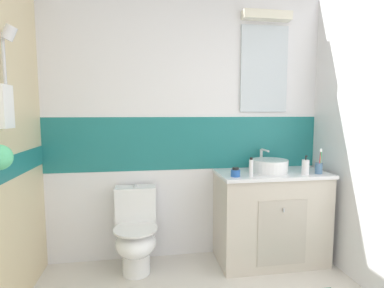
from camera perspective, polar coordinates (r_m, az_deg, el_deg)
wall_back_tiled at (r=2.88m, az=-0.83°, el=3.41°), size 3.20×0.20×2.50m
vanity_cabinet at (r=2.96m, az=14.69°, el=-13.22°), size 1.00×0.52×0.85m
sink_basin at (r=2.84m, az=14.52°, el=-3.94°), size 0.34×0.38×0.20m
toilet at (r=2.76m, az=-10.67°, el=-16.35°), size 0.37×0.50×0.74m
toothbrush_cup at (r=2.89m, az=23.02°, el=-4.08°), size 0.06×0.06×0.23m
soap_dispenser at (r=2.81m, az=20.81°, el=-4.14°), size 0.06×0.06×0.17m
toothpaste_tube_upright at (r=2.58m, az=11.19°, el=-4.45°), size 0.03×0.03×0.17m
hair_gel_jar at (r=2.58m, az=8.29°, el=-5.40°), size 0.08×0.08×0.08m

